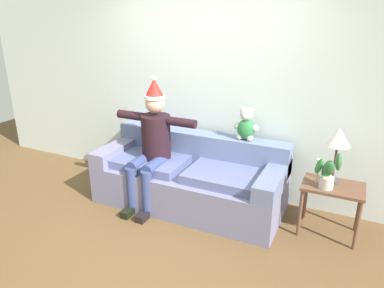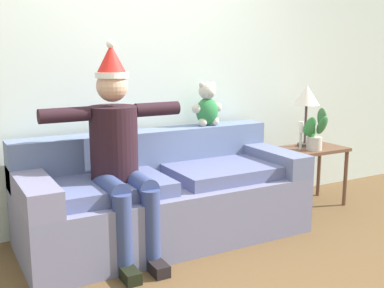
{
  "view_description": "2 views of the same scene",
  "coord_description": "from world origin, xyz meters",
  "px_view_note": "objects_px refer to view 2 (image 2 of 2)",
  "views": [
    {
      "loc": [
        1.68,
        -2.48,
        2.21
      ],
      "look_at": [
        0.1,
        0.85,
        0.83
      ],
      "focal_mm": 33.77,
      "sensor_mm": 36.0,
      "label": 1
    },
    {
      "loc": [
        -1.52,
        -2.21,
        1.45
      ],
      "look_at": [
        0.17,
        0.85,
        0.76
      ],
      "focal_mm": 44.34,
      "sensor_mm": 36.0,
      "label": 2
    }
  ],
  "objects_px": {
    "potted_plant": "(315,131)",
    "side_table": "(312,157)",
    "table_lamp": "(307,98)",
    "candle_tall": "(301,132)",
    "teddy_bear": "(207,106)",
    "couch": "(163,197)",
    "person_seated": "(119,150)"
  },
  "relations": [
    {
      "from": "candle_tall",
      "to": "teddy_bear",
      "type": "bearing_deg",
      "value": 162.86
    },
    {
      "from": "candle_tall",
      "to": "table_lamp",
      "type": "bearing_deg",
      "value": 35.46
    },
    {
      "from": "side_table",
      "to": "potted_plant",
      "type": "distance_m",
      "value": 0.29
    },
    {
      "from": "candle_tall",
      "to": "side_table",
      "type": "bearing_deg",
      "value": 6.81
    },
    {
      "from": "teddy_bear",
      "to": "side_table",
      "type": "relative_size",
      "value": 0.64
    },
    {
      "from": "teddy_bear",
      "to": "potted_plant",
      "type": "height_order",
      "value": "teddy_bear"
    },
    {
      "from": "teddy_bear",
      "to": "candle_tall",
      "type": "height_order",
      "value": "teddy_bear"
    },
    {
      "from": "side_table",
      "to": "table_lamp",
      "type": "height_order",
      "value": "table_lamp"
    },
    {
      "from": "couch",
      "to": "person_seated",
      "type": "bearing_deg",
      "value": -158.71
    },
    {
      "from": "teddy_bear",
      "to": "side_table",
      "type": "xyz_separation_m",
      "value": [
        1.01,
        -0.24,
        -0.51
      ]
    },
    {
      "from": "teddy_bear",
      "to": "table_lamp",
      "type": "height_order",
      "value": "teddy_bear"
    },
    {
      "from": "person_seated",
      "to": "candle_tall",
      "type": "bearing_deg",
      "value": 5.74
    },
    {
      "from": "person_seated",
      "to": "couch",
      "type": "bearing_deg",
      "value": 21.29
    },
    {
      "from": "table_lamp",
      "to": "candle_tall",
      "type": "bearing_deg",
      "value": -144.54
    },
    {
      "from": "potted_plant",
      "to": "candle_tall",
      "type": "bearing_deg",
      "value": 141.8
    },
    {
      "from": "side_table",
      "to": "potted_plant",
      "type": "bearing_deg",
      "value": -124.07
    },
    {
      "from": "candle_tall",
      "to": "person_seated",
      "type": "bearing_deg",
      "value": -174.26
    },
    {
      "from": "person_seated",
      "to": "table_lamp",
      "type": "xyz_separation_m",
      "value": [
        1.96,
        0.29,
        0.24
      ]
    },
    {
      "from": "table_lamp",
      "to": "potted_plant",
      "type": "xyz_separation_m",
      "value": [
        -0.04,
        -0.18,
        -0.28
      ]
    },
    {
      "from": "table_lamp",
      "to": "candle_tall",
      "type": "height_order",
      "value": "table_lamp"
    },
    {
      "from": "couch",
      "to": "potted_plant",
      "type": "relative_size",
      "value": 5.71
    },
    {
      "from": "candle_tall",
      "to": "couch",
      "type": "bearing_deg",
      "value": -179.09
    },
    {
      "from": "potted_plant",
      "to": "teddy_bear",
      "type": "bearing_deg",
      "value": 160.24
    },
    {
      "from": "teddy_bear",
      "to": "table_lamp",
      "type": "xyz_separation_m",
      "value": [
        0.99,
        -0.16,
        0.03
      ]
    },
    {
      "from": "side_table",
      "to": "teddy_bear",
      "type": "bearing_deg",
      "value": 166.64
    },
    {
      "from": "couch",
      "to": "person_seated",
      "type": "relative_size",
      "value": 1.44
    },
    {
      "from": "potted_plant",
      "to": "side_table",
      "type": "bearing_deg",
      "value": 55.93
    },
    {
      "from": "teddy_bear",
      "to": "candle_tall",
      "type": "bearing_deg",
      "value": -17.14
    },
    {
      "from": "person_seated",
      "to": "potted_plant",
      "type": "xyz_separation_m",
      "value": [
        1.92,
        0.1,
        -0.04
      ]
    },
    {
      "from": "teddy_bear",
      "to": "potted_plant",
      "type": "relative_size",
      "value": 1.0
    },
    {
      "from": "potted_plant",
      "to": "candle_tall",
      "type": "height_order",
      "value": "potted_plant"
    },
    {
      "from": "side_table",
      "to": "candle_tall",
      "type": "relative_size",
      "value": 2.3
    }
  ]
}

